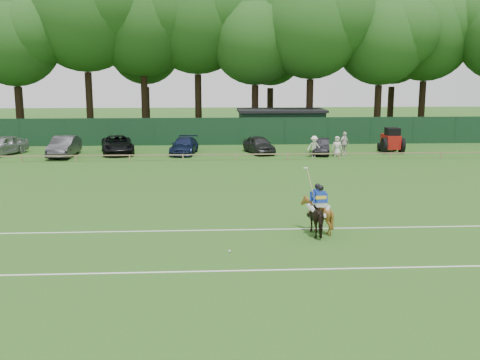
{
  "coord_description": "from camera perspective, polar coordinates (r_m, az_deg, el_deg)",
  "views": [
    {
      "loc": [
        -1.01,
        -24.18,
        6.73
      ],
      "look_at": [
        0.5,
        3.0,
        1.4
      ],
      "focal_mm": 42.0,
      "sensor_mm": 36.0,
      "label": 1
    }
  ],
  "objects": [
    {
      "name": "horse_chestnut",
      "position": [
        23.9,
        7.81,
        -3.51
      ],
      "size": [
        1.24,
        1.39,
        1.51
      ],
      "primitive_type": "imported",
      "rotation": [
        0.0,
        0.0,
        3.12
      ],
      "color": "brown",
      "rests_on": "ground"
    },
    {
      "name": "tree_row",
      "position": [
        59.63,
        -0.27,
        4.6
      ],
      "size": [
        96.0,
        12.0,
        21.0
      ],
      "primitive_type": null,
      "color": "#26561C",
      "rests_on": "ground"
    },
    {
      "name": "rider_chestnut",
      "position": [
        23.73,
        7.85,
        -1.87
      ],
      "size": [
        0.94,
        0.58,
        2.05
      ],
      "rotation": [
        0.0,
        0.0,
        3.12
      ],
      "color": "silver",
      "rests_on": "ground"
    },
    {
      "name": "pitch_lines",
      "position": [
        21.77,
        -0.37,
        -6.92
      ],
      "size": [
        60.0,
        5.1,
        0.01
      ],
      "color": "silver",
      "rests_on": "ground"
    },
    {
      "name": "sedan_grey",
      "position": [
        46.72,
        -17.43,
        3.28
      ],
      "size": [
        1.75,
        4.87,
        1.6
      ],
      "primitive_type": "imported",
      "rotation": [
        0.0,
        0.0,
        -0.01
      ],
      "color": "#2D2D2F",
      "rests_on": "ground"
    },
    {
      "name": "sedan_silver",
      "position": [
        49.17,
        -23.0,
        3.26
      ],
      "size": [
        3.55,
        5.0,
        1.58
      ],
      "primitive_type": "imported",
      "rotation": [
        0.0,
        0.0,
        -0.41
      ],
      "color": "#A3A7A8",
      "rests_on": "ground"
    },
    {
      "name": "perimeter_fence",
      "position": [
        51.48,
        -2.05,
        4.96
      ],
      "size": [
        92.08,
        0.08,
        2.5
      ],
      "color": "#14351E",
      "rests_on": "ground"
    },
    {
      "name": "hatch_grey",
      "position": [
        46.31,
        1.94,
        3.61
      ],
      "size": [
        2.74,
        4.47,
        1.42
      ],
      "primitive_type": "imported",
      "rotation": [
        0.0,
        0.0,
        0.27
      ],
      "color": "#2A2A2C",
      "rests_on": "ground"
    },
    {
      "name": "spectator_left",
      "position": [
        44.49,
        7.54,
        3.38
      ],
      "size": [
        1.14,
        0.72,
        1.69
      ],
      "primitive_type": "imported",
      "rotation": [
        0.0,
        0.0,
        0.09
      ],
      "color": "white",
      "rests_on": "ground"
    },
    {
      "name": "polo_ball",
      "position": [
        21.28,
        -1.07,
        -7.23
      ],
      "size": [
        0.09,
        0.09,
        0.09
      ],
      "primitive_type": "sphere",
      "color": "silver",
      "rests_on": "ground"
    },
    {
      "name": "estate_black",
      "position": [
        46.3,
        8.18,
        3.41
      ],
      "size": [
        2.02,
        4.06,
        1.28
      ],
      "primitive_type": "imported",
      "rotation": [
        0.0,
        0.0,
        -0.18
      ],
      "color": "black",
      "rests_on": "ground"
    },
    {
      "name": "horse_dark",
      "position": [
        23.5,
        8.12,
        -3.75
      ],
      "size": [
        0.97,
        1.87,
        1.53
      ],
      "primitive_type": "imported",
      "rotation": [
        0.0,
        0.0,
        3.23
      ],
      "color": "black",
      "rests_on": "ground"
    },
    {
      "name": "rider_dark",
      "position": [
        23.32,
        8.17,
        -2.08
      ],
      "size": [
        0.94,
        0.4,
        1.41
      ],
      "rotation": [
        0.0,
        0.0,
        3.23
      ],
      "color": "silver",
      "rests_on": "ground"
    },
    {
      "name": "utility_shed",
      "position": [
        54.87,
        4.19,
        5.62
      ],
      "size": [
        8.4,
        4.4,
        3.04
      ],
      "color": "#14331E",
      "rests_on": "ground"
    },
    {
      "name": "sedan_navy",
      "position": [
        46.16,
        -5.69,
        3.48
      ],
      "size": [
        2.44,
        4.81,
        1.34
      ],
      "primitive_type": "imported",
      "rotation": [
        0.0,
        0.0,
        -0.13
      ],
      "color": "#131D3E",
      "rests_on": "ground"
    },
    {
      "name": "ground",
      "position": [
        25.12,
        -0.76,
        -4.46
      ],
      "size": [
        160.0,
        160.0,
        0.0
      ],
      "primitive_type": "plane",
      "color": "#1E4C14",
      "rests_on": "ground"
    },
    {
      "name": "spectator_right",
      "position": [
        45.3,
        9.83,
        3.39
      ],
      "size": [
        0.84,
        0.61,
        1.6
      ],
      "primitive_type": "imported",
      "rotation": [
        0.0,
        0.0,
        -0.14
      ],
      "color": "silver",
      "rests_on": "ground"
    },
    {
      "name": "spectator_mid",
      "position": [
        45.79,
        10.53,
        3.64
      ],
      "size": [
        1.19,
        1.0,
        1.9
      ],
      "primitive_type": "imported",
      "rotation": [
        0.0,
        0.0,
        0.59
      ],
      "color": "silver",
      "rests_on": "ground"
    },
    {
      "name": "pitch_rail",
      "position": [
        42.65,
        -1.79,
        2.6
      ],
      "size": [
        62.1,
        0.1,
        0.5
      ],
      "color": "#997F5B",
      "rests_on": "ground"
    },
    {
      "name": "suv_black",
      "position": [
        47.13,
        -12.34,
        3.52
      ],
      "size": [
        3.48,
        5.67,
        1.47
      ],
      "primitive_type": "imported",
      "rotation": [
        0.0,
        0.0,
        0.21
      ],
      "color": "black",
      "rests_on": "ground"
    },
    {
      "name": "tractor",
      "position": [
        48.33,
        15.11,
        3.87
      ],
      "size": [
        1.75,
        2.49,
        2.08
      ],
      "rotation": [
        0.0,
        0.0,
        -0.01
      ],
      "color": "#A3150F",
      "rests_on": "ground"
    }
  ]
}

